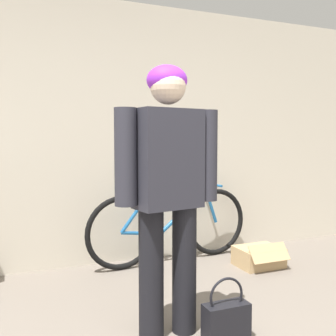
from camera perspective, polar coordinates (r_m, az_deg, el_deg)
wall_back at (r=3.93m, az=-11.10°, el=4.91°), size 8.00×0.07×2.60m
person at (r=2.45m, az=-0.01°, el=-1.74°), size 0.68×0.29×1.70m
bicycle at (r=4.02m, az=0.50°, el=-8.28°), size 1.79×0.46×0.79m
handbag at (r=2.62m, az=8.44°, el=-20.97°), size 0.29×0.13×0.40m
cardboard_box at (r=4.05m, az=13.04°, el=-12.40°), size 0.43×0.40×0.25m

